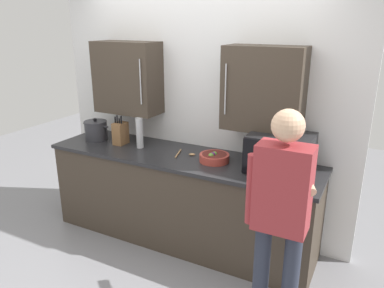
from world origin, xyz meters
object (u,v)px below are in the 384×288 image
Objects in this scene: wooden_spoon at (185,154)px; person_figure at (280,211)px; thermos_flask at (140,133)px; fruit_bowl at (214,157)px; stock_pot at (96,130)px; knife_block at (120,133)px; microwave_oven at (278,153)px.

person_figure is at bearing -36.19° from wooden_spoon.
thermos_flask reaches higher than fruit_bowl.
person_figure is at bearing -20.09° from stock_pot.
thermos_flask is at bearing 179.27° from fruit_bowl.
person_figure is (1.90, -0.82, -0.03)m from knife_block.
person_figure reaches higher than stock_pot.
person_figure is at bearing -73.32° from microwave_oven.
knife_block is 1.14× the size of fruit_bowl.
microwave_oven is at bearing 1.05° from knife_block.
knife_block is at bearing 0.98° from stock_pot.
stock_pot reaches higher than fruit_bowl.
fruit_bowl is at bearing -0.44° from stock_pot.
knife_block is (0.33, 0.01, 0.01)m from stock_pot.
microwave_oven is at bearing 0.92° from wooden_spoon.
wooden_spoon is at bearing -179.08° from microwave_oven.
person_figure is at bearing -23.32° from knife_block.
stock_pot is 0.20× the size of person_figure.
knife_block reaches higher than stock_pot.
person_figure reaches higher than wooden_spoon.
microwave_oven is 0.32× the size of person_figure.
microwave_oven is at bearing 4.68° from fruit_bowl.
wooden_spoon is at bearing 1.13° from stock_pot.
microwave_oven is 1.65m from knife_block.
thermos_flask is at bearing -178.53° from microwave_oven.
wooden_spoon is (-0.89, -0.01, -0.15)m from microwave_oven.
stock_pot is at bearing 179.99° from thermos_flask.
stock_pot is (-1.09, -0.02, 0.10)m from wooden_spoon.
stock_pot is (-1.98, -0.04, -0.06)m from microwave_oven.
knife_block is at bearing 178.69° from thermos_flask.
knife_block is (-0.76, -0.02, 0.11)m from wooden_spoon.
fruit_bowl is (0.32, -0.03, 0.03)m from wooden_spoon.
microwave_oven reaches higher than wooden_spoon.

